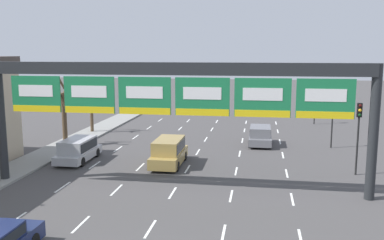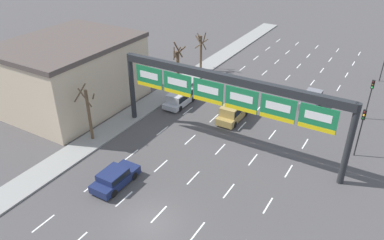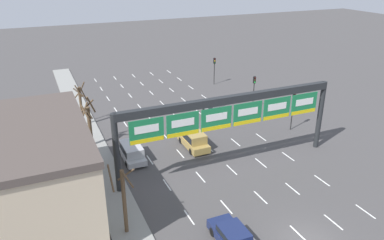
% 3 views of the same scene
% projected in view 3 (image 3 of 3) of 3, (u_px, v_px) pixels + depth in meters
% --- Properties ---
extents(lane_dashes, '(13.32, 67.00, 0.01)m').
position_uv_depth(lane_dashes, '(220.00, 158.00, 37.95)').
color(lane_dashes, white).
rests_on(lane_dashes, ground_plane).
extents(sign_gantry, '(21.93, 0.70, 7.30)m').
position_uv_depth(sign_gantry, '(231.00, 111.00, 34.09)').
color(sign_gantry, '#232628').
rests_on(sign_gantry, ground_plane).
extents(building_near, '(11.41, 14.29, 7.54)m').
position_uv_depth(building_near, '(11.00, 178.00, 27.39)').
color(building_near, '#C6B293').
rests_on(building_near, ground_plane).
extents(suv_silver, '(1.93, 4.60, 1.66)m').
position_uv_depth(suv_silver, '(132.00, 151.00, 37.41)').
color(suv_silver, '#B7B7BC').
rests_on(suv_silver, ground_plane).
extents(suv_gold, '(1.94, 4.77, 1.87)m').
position_uv_depth(suv_gold, '(193.00, 138.00, 39.82)').
color(suv_gold, '#A88947').
rests_on(suv_gold, ground_plane).
extents(car_navy, '(1.91, 4.28, 1.44)m').
position_uv_depth(car_navy, '(233.00, 236.00, 26.08)').
color(car_navy, '#19234C').
rests_on(car_navy, ground_plane).
extents(suv_grey, '(1.89, 3.99, 1.60)m').
position_uv_depth(suv_grey, '(214.00, 108.00, 48.59)').
color(suv_grey, slate).
rests_on(suv_grey, ground_plane).
extents(traffic_light_near_gantry, '(0.30, 0.35, 4.46)m').
position_uv_depth(traffic_light_near_gantry, '(254.00, 86.00, 49.69)').
color(traffic_light_near_gantry, black).
rests_on(traffic_light_near_gantry, ground_plane).
extents(traffic_light_mid_block, '(0.30, 0.35, 4.34)m').
position_uv_depth(traffic_light_mid_block, '(214.00, 66.00, 59.65)').
color(traffic_light_mid_block, black).
rests_on(traffic_light_mid_block, ground_plane).
extents(traffic_light_far_end, '(0.30, 0.35, 4.68)m').
position_uv_depth(traffic_light_far_end, '(293.00, 103.00, 43.13)').
color(traffic_light_far_end, black).
rests_on(traffic_light_far_end, ground_plane).
extents(tree_bare_closest, '(2.10, 2.11, 5.34)m').
position_uv_depth(tree_bare_closest, '(81.00, 102.00, 44.31)').
color(tree_bare_closest, brown).
rests_on(tree_bare_closest, sidewalk_left).
extents(tree_bare_second, '(1.57, 1.64, 5.73)m').
position_uv_depth(tree_bare_second, '(89.00, 121.00, 39.38)').
color(tree_bare_second, brown).
rests_on(tree_bare_second, sidewalk_left).
extents(tree_bare_third, '(1.83, 1.78, 5.59)m').
position_uv_depth(tree_bare_third, '(124.00, 197.00, 26.30)').
color(tree_bare_third, brown).
rests_on(tree_bare_third, sidewalk_left).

